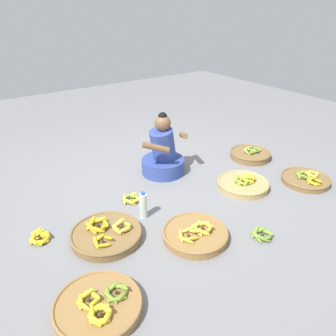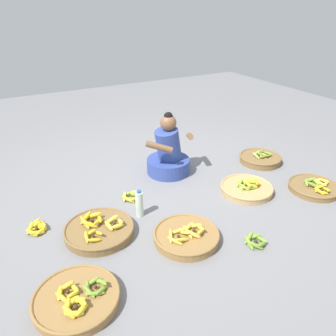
{
  "view_description": "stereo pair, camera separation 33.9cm",
  "coord_description": "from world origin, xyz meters",
  "views": [
    {
      "loc": [
        -1.75,
        -2.66,
        1.9
      ],
      "look_at": [
        0.0,
        -0.2,
        0.35
      ],
      "focal_mm": 35.16,
      "sensor_mm": 36.0,
      "label": 1
    },
    {
      "loc": [
        -1.47,
        -2.85,
        1.9
      ],
      "look_at": [
        0.0,
        -0.2,
        0.35
      ],
      "focal_mm": 35.16,
      "sensor_mm": 36.0,
      "label": 2
    }
  ],
  "objects": [
    {
      "name": "vendor_woman_front",
      "position": [
        0.28,
        0.3,
        0.24
      ],
      "size": [
        0.73,
        0.52,
        0.77
      ],
      "color": "#334793",
      "rests_on": "ground"
    },
    {
      "name": "ground_plane",
      "position": [
        0.0,
        0.0,
        0.0
      ],
      "size": [
        10.0,
        10.0,
        0.0
      ],
      "primitive_type": "plane",
      "color": "slate"
    },
    {
      "name": "banana_basket_mid_left",
      "position": [
        -0.85,
        -0.45,
        0.05
      ],
      "size": [
        0.63,
        0.63,
        0.16
      ],
      "color": "brown",
      "rests_on": "ground"
    },
    {
      "name": "banana_basket_back_left",
      "position": [
        1.49,
        -0.87,
        0.04
      ],
      "size": [
        0.55,
        0.55,
        0.14
      ],
      "color": "brown",
      "rests_on": "ground"
    },
    {
      "name": "loose_bananas_back_center",
      "position": [
        -0.38,
        -0.04,
        0.03
      ],
      "size": [
        0.22,
        0.22,
        0.09
      ],
      "color": "olive",
      "rests_on": "ground"
    },
    {
      "name": "water_bottle",
      "position": [
        -0.41,
        -0.36,
        0.13
      ],
      "size": [
        0.08,
        0.08,
        0.28
      ],
      "color": "silver",
      "rests_on": "ground"
    },
    {
      "name": "loose_bananas_near_bicycle",
      "position": [
        0.29,
        -1.24,
        0.03
      ],
      "size": [
        0.21,
        0.22,
        0.09
      ],
      "color": "olive",
      "rests_on": "ground"
    },
    {
      "name": "banana_basket_near_vendor",
      "position": [
        -0.21,
        -0.91,
        0.05
      ],
      "size": [
        0.59,
        0.59,
        0.15
      ],
      "color": "olive",
      "rests_on": "ground"
    },
    {
      "name": "loose_bananas_back_right",
      "position": [
        -1.34,
        -0.13,
        0.03
      ],
      "size": [
        0.21,
        0.25,
        0.09
      ],
      "color": "yellow",
      "rests_on": "ground"
    },
    {
      "name": "banana_basket_front_center",
      "position": [
        0.81,
        -0.53,
        0.04
      ],
      "size": [
        0.58,
        0.58,
        0.15
      ],
      "color": "tan",
      "rests_on": "ground"
    },
    {
      "name": "banana_basket_mid_right",
      "position": [
        1.47,
        -0.04,
        0.05
      ],
      "size": [
        0.53,
        0.53,
        0.15
      ],
      "color": "brown",
      "rests_on": "ground"
    },
    {
      "name": "banana_basket_front_right",
      "position": [
        -1.24,
        -1.12,
        0.05
      ],
      "size": [
        0.61,
        0.61,
        0.15
      ],
      "color": "olive",
      "rests_on": "ground"
    }
  ]
}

